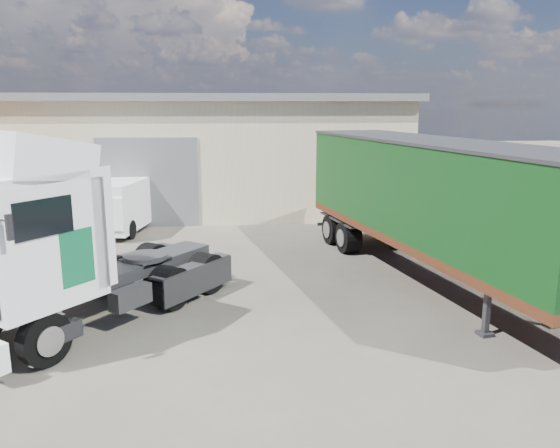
{
  "coord_description": "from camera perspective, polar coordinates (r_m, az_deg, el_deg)",
  "views": [
    {
      "loc": [
        1.32,
        -12.08,
        4.87
      ],
      "look_at": [
        2.68,
        3.0,
        1.54
      ],
      "focal_mm": 35.0,
      "sensor_mm": 36.0,
      "label": 1
    }
  ],
  "objects": [
    {
      "name": "ground",
      "position": [
        13.09,
        -10.71,
        -9.68
      ],
      "size": [
        120.0,
        120.0,
        0.0
      ],
      "primitive_type": "plane",
      "color": "#2A2722",
      "rests_on": "ground"
    },
    {
      "name": "warehouse",
      "position": [
        29.1,
        -19.87,
        7.3
      ],
      "size": [
        30.6,
        12.6,
        5.42
      ],
      "color": "beige",
      "rests_on": "ground"
    },
    {
      "name": "brick_boundary_wall",
      "position": [
        21.07,
        23.85,
        1.42
      ],
      "size": [
        0.35,
        26.0,
        2.5
      ],
      "primitive_type": "cube",
      "color": "brown",
      "rests_on": "ground"
    },
    {
      "name": "box_trailer",
      "position": [
        15.67,
        15.43,
        2.87
      ],
      "size": [
        4.82,
        12.11,
        3.94
      ],
      "rotation": [
        0.0,
        0.0,
        0.2
      ],
      "color": "#2D2D30",
      "rests_on": "ground"
    },
    {
      "name": "tractor_unit",
      "position": [
        12.5,
        -22.23,
        -2.47
      ],
      "size": [
        5.9,
        6.66,
        4.43
      ],
      "rotation": [
        0.0,
        0.0,
        -0.65
      ],
      "color": "black",
      "rests_on": "ground"
    },
    {
      "name": "panel_van",
      "position": [
        22.44,
        -16.3,
        2.09
      ],
      "size": [
        2.96,
        5.3,
        2.04
      ],
      "rotation": [
        0.0,
        0.0,
        -0.19
      ],
      "color": "black",
      "rests_on": "ground"
    }
  ]
}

